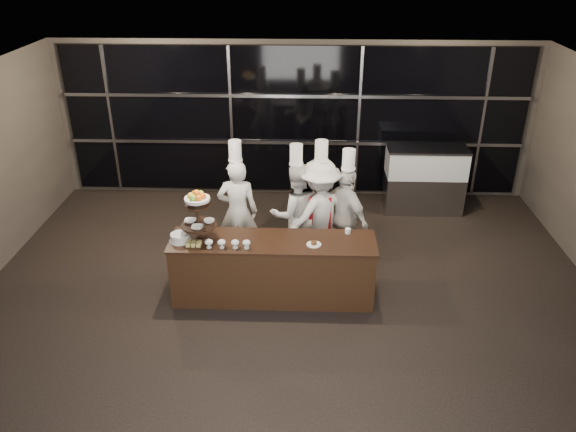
{
  "coord_description": "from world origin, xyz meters",
  "views": [
    {
      "loc": [
        0.22,
        -5.33,
        4.69
      ],
      "look_at": [
        -0.02,
        1.66,
        1.15
      ],
      "focal_mm": 35.0,
      "sensor_mm": 36.0,
      "label": 1
    }
  ],
  "objects_px": {
    "buffet_counter": "(273,269)",
    "display_case": "(425,176)",
    "layer_cake": "(180,237)",
    "chef_b": "(296,213)",
    "chef_c": "(320,213)",
    "display_stand": "(198,212)",
    "chef_d": "(346,216)",
    "chef_a": "(238,210)"
  },
  "relations": [
    {
      "from": "layer_cake",
      "to": "chef_a",
      "type": "distance_m",
      "value": 1.25
    },
    {
      "from": "chef_a",
      "to": "chef_d",
      "type": "height_order",
      "value": "chef_a"
    },
    {
      "from": "layer_cake",
      "to": "chef_a",
      "type": "bearing_deg",
      "value": 57.67
    },
    {
      "from": "layer_cake",
      "to": "chef_c",
      "type": "distance_m",
      "value": 2.17
    },
    {
      "from": "buffet_counter",
      "to": "display_case",
      "type": "bearing_deg",
      "value": 48.12
    },
    {
      "from": "display_stand",
      "to": "chef_d",
      "type": "relative_size",
      "value": 0.39
    },
    {
      "from": "display_case",
      "to": "chef_a",
      "type": "bearing_deg",
      "value": -149.11
    },
    {
      "from": "buffet_counter",
      "to": "layer_cake",
      "type": "height_order",
      "value": "layer_cake"
    },
    {
      "from": "display_stand",
      "to": "display_case",
      "type": "relative_size",
      "value": 0.52
    },
    {
      "from": "chef_c",
      "to": "display_stand",
      "type": "bearing_deg",
      "value": -150.01
    },
    {
      "from": "layer_cake",
      "to": "chef_b",
      "type": "distance_m",
      "value": 1.89
    },
    {
      "from": "buffet_counter",
      "to": "chef_a",
      "type": "xyz_separation_m",
      "value": [
        -0.6,
        1.0,
        0.41
      ]
    },
    {
      "from": "display_stand",
      "to": "chef_a",
      "type": "distance_m",
      "value": 1.18
    },
    {
      "from": "layer_cake",
      "to": "chef_d",
      "type": "xyz_separation_m",
      "value": [
        2.32,
        1.02,
        -0.15
      ]
    },
    {
      "from": "display_case",
      "to": "chef_c",
      "type": "height_order",
      "value": "chef_c"
    },
    {
      "from": "buffet_counter",
      "to": "chef_a",
      "type": "bearing_deg",
      "value": 120.81
    },
    {
      "from": "layer_cake",
      "to": "display_case",
      "type": "relative_size",
      "value": 0.21
    },
    {
      "from": "chef_b",
      "to": "chef_a",
      "type": "bearing_deg",
      "value": -179.47
    },
    {
      "from": "buffet_counter",
      "to": "display_case",
      "type": "distance_m",
      "value": 3.95
    },
    {
      "from": "layer_cake",
      "to": "display_case",
      "type": "distance_m",
      "value": 4.92
    },
    {
      "from": "chef_a",
      "to": "chef_c",
      "type": "height_order",
      "value": "chef_c"
    },
    {
      "from": "chef_c",
      "to": "chef_a",
      "type": "bearing_deg",
      "value": 177.96
    },
    {
      "from": "buffet_counter",
      "to": "display_case",
      "type": "xyz_separation_m",
      "value": [
        2.63,
        2.94,
        0.22
      ]
    },
    {
      "from": "display_case",
      "to": "chef_a",
      "type": "distance_m",
      "value": 3.77
    },
    {
      "from": "display_stand",
      "to": "display_case",
      "type": "distance_m",
      "value": 4.72
    },
    {
      "from": "chef_d",
      "to": "chef_a",
      "type": "bearing_deg",
      "value": 178.84
    },
    {
      "from": "chef_a",
      "to": "display_stand",
      "type": "bearing_deg",
      "value": -111.85
    },
    {
      "from": "buffet_counter",
      "to": "chef_d",
      "type": "height_order",
      "value": "chef_d"
    },
    {
      "from": "display_case",
      "to": "chef_d",
      "type": "relative_size",
      "value": 0.76
    },
    {
      "from": "chef_d",
      "to": "chef_c",
      "type": "bearing_deg",
      "value": -178.39
    },
    {
      "from": "display_stand",
      "to": "chef_c",
      "type": "relative_size",
      "value": 0.37
    },
    {
      "from": "buffet_counter",
      "to": "chef_b",
      "type": "bearing_deg",
      "value": 73.69
    },
    {
      "from": "display_case",
      "to": "chef_d",
      "type": "xyz_separation_m",
      "value": [
        -1.57,
        -1.97,
        0.13
      ]
    },
    {
      "from": "display_case",
      "to": "display_stand",
      "type": "bearing_deg",
      "value": -141.06
    },
    {
      "from": "layer_cake",
      "to": "display_case",
      "type": "bearing_deg",
      "value": 37.46
    },
    {
      "from": "chef_a",
      "to": "chef_c",
      "type": "bearing_deg",
      "value": -2.04
    },
    {
      "from": "layer_cake",
      "to": "chef_b",
      "type": "xyz_separation_m",
      "value": [
        1.56,
        1.06,
        -0.13
      ]
    },
    {
      "from": "layer_cake",
      "to": "display_stand",
      "type": "bearing_deg",
      "value": 10.69
    },
    {
      "from": "buffet_counter",
      "to": "display_stand",
      "type": "relative_size",
      "value": 3.81
    },
    {
      "from": "display_stand",
      "to": "chef_d",
      "type": "bearing_deg",
      "value": 25.2
    },
    {
      "from": "layer_cake",
      "to": "chef_c",
      "type": "xyz_separation_m",
      "value": [
        1.92,
        1.01,
        -0.1
      ]
    },
    {
      "from": "display_stand",
      "to": "chef_c",
      "type": "distance_m",
      "value": 1.97
    }
  ]
}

